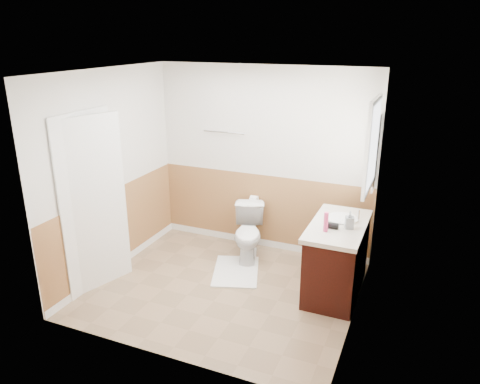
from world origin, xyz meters
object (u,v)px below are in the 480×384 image
at_px(bath_mat, 236,271).
at_px(lotion_bottle, 326,222).
at_px(vanity_cabinet, 337,260).
at_px(toilet, 249,234).
at_px(soap_dispenser, 350,220).

distance_m(bath_mat, lotion_bottle, 1.50).
height_order(bath_mat, lotion_bottle, lotion_bottle).
xyz_separation_m(bath_mat, vanity_cabinet, (1.24, 0.04, 0.39)).
relative_size(toilet, bath_mat, 0.89).
bearing_deg(toilet, soap_dispenser, -37.39).
height_order(toilet, lotion_bottle, lotion_bottle).
bearing_deg(bath_mat, vanity_cabinet, 2.03).
height_order(vanity_cabinet, soap_dispenser, soap_dispenser).
distance_m(toilet, soap_dispenser, 1.56).
bearing_deg(soap_dispenser, lotion_bottle, -140.28).
bearing_deg(lotion_bottle, bath_mat, 169.28).
bearing_deg(vanity_cabinet, toilet, 162.90).
relative_size(vanity_cabinet, soap_dispenser, 5.57).
bearing_deg(toilet, vanity_cabinet, -35.84).
distance_m(toilet, bath_mat, 0.55).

